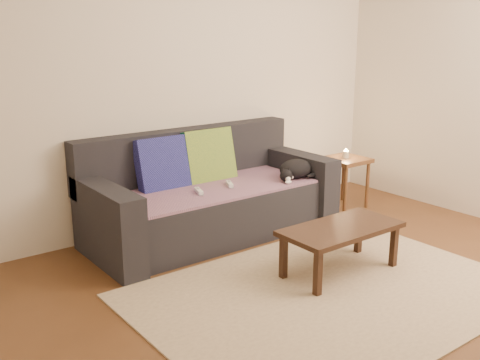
% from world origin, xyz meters
% --- Properties ---
extents(ground, '(4.50, 4.50, 0.00)m').
position_xyz_m(ground, '(0.00, 0.00, 0.00)').
color(ground, brown).
rests_on(ground, ground).
extents(back_wall, '(4.50, 0.04, 2.60)m').
position_xyz_m(back_wall, '(0.00, 2.00, 1.30)').
color(back_wall, beige).
rests_on(back_wall, ground).
extents(sofa, '(2.10, 0.94, 0.87)m').
position_xyz_m(sofa, '(0.00, 1.57, 0.31)').
color(sofa, '#232328').
rests_on(sofa, ground).
extents(throw_blanket, '(1.66, 0.74, 0.02)m').
position_xyz_m(throw_blanket, '(0.00, 1.48, 0.43)').
color(throw_blanket, '#452D55').
rests_on(throw_blanket, sofa).
extents(cushion_navy, '(0.44, 0.21, 0.46)m').
position_xyz_m(cushion_navy, '(-0.34, 1.74, 0.63)').
color(cushion_navy, '#11154A').
rests_on(cushion_navy, throw_blanket).
extents(cushion_green, '(0.48, 0.23, 0.49)m').
position_xyz_m(cushion_green, '(0.12, 1.74, 0.63)').
color(cushion_green, '#0B4830').
rests_on(cushion_green, throw_blanket).
extents(cat, '(0.41, 0.31, 0.17)m').
position_xyz_m(cat, '(0.72, 1.28, 0.52)').
color(cat, black).
rests_on(cat, throw_blanket).
extents(wii_remote_a, '(0.08, 0.15, 0.03)m').
position_xyz_m(wii_remote_a, '(-0.20, 1.41, 0.46)').
color(wii_remote_a, white).
rests_on(wii_remote_a, throw_blanket).
extents(wii_remote_b, '(0.10, 0.15, 0.03)m').
position_xyz_m(wii_remote_b, '(0.12, 1.43, 0.46)').
color(wii_remote_b, white).
rests_on(wii_remote_b, throw_blanket).
extents(side_table, '(0.39, 0.39, 0.49)m').
position_xyz_m(side_table, '(1.50, 1.41, 0.41)').
color(side_table, brown).
rests_on(side_table, ground).
extents(candle, '(0.06, 0.06, 0.09)m').
position_xyz_m(candle, '(1.50, 1.41, 0.53)').
color(candle, beige).
rests_on(candle, side_table).
extents(rug, '(2.50, 1.80, 0.01)m').
position_xyz_m(rug, '(0.00, 0.15, 0.01)').
color(rug, tan).
rests_on(rug, ground).
extents(coffee_table, '(0.89, 0.44, 0.35)m').
position_xyz_m(coffee_table, '(0.30, 0.34, 0.31)').
color(coffee_table, black).
rests_on(coffee_table, rug).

